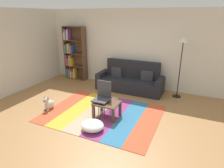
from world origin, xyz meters
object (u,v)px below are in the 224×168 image
coffee_table (107,105)px  standing_lamp (183,48)px  folding_chair (103,95)px  dog (49,104)px  bookshelf (73,55)px  pouf (92,126)px  tv_remote (107,103)px  couch (130,81)px

coffee_table → standing_lamp: bearing=54.8°
standing_lamp → folding_chair: (-1.64, -2.01, -1.03)m
standing_lamp → dog: bearing=-142.5°
bookshelf → pouf: bookshelf is taller
bookshelf → tv_remote: bookshelf is taller
pouf → couch: bearing=91.4°
dog → couch: bearing=56.3°
bookshelf → dog: (0.99, -2.62, -0.79)m
couch → dog: size_ratio=5.69×
coffee_table → standing_lamp: size_ratio=0.33×
pouf → standing_lamp: 3.49m
dog → tv_remote: bearing=8.7°
couch → coffee_table: size_ratio=3.63×
couch → dog: (-1.56, -2.34, -0.18)m
dog → bookshelf: bearing=110.7°
pouf → tv_remote: (0.05, 0.65, 0.30)m
couch → bookshelf: 2.64m
standing_lamp → folding_chair: 2.79m
bookshelf → standing_lamp: 4.17m
couch → pouf: bearing=-88.6°
coffee_table → tv_remote: bearing=-67.8°
folding_chair → coffee_table: bearing=10.7°
coffee_table → tv_remote: size_ratio=4.15×
couch → coffee_table: 2.02m
pouf → dog: dog is taller
dog → standing_lamp: bearing=37.5°
tv_remote → folding_chair: bearing=160.8°
coffee_table → folding_chair: bearing=152.5°
dog → folding_chair: 1.59m
couch → standing_lamp: size_ratio=1.20×
pouf → folding_chair: 0.91m
dog → pouf: bearing=-13.6°
bookshelf → coffee_table: bookshelf is taller
bookshelf → folding_chair: (2.48, -2.22, -0.42)m
coffee_table → standing_lamp: 2.85m
dog → standing_lamp: (3.13, 2.41, 1.41)m
dog → folding_chair: (1.49, 0.40, 0.37)m
pouf → folding_chair: size_ratio=0.59×
dog → tv_remote: 1.71m
bookshelf → standing_lamp: (4.12, -0.21, 0.61)m
couch → coffee_table: couch is taller
pouf → standing_lamp: size_ratio=0.28×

